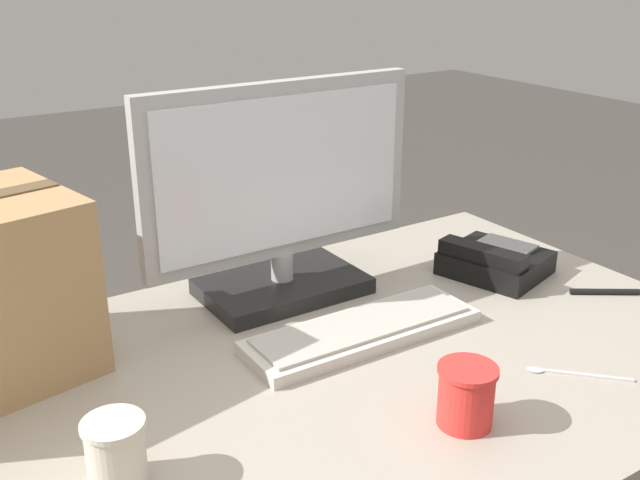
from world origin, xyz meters
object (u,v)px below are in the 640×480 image
spoon (566,373)px  paper_cup_right (466,395)px  keyboard (362,330)px  pen_marker (605,292)px  monitor (281,202)px  paper_cup_left (116,452)px  desk_phone (494,261)px

spoon → paper_cup_right: bearing=48.1°
paper_cup_right → spoon: (0.23, 0.01, -0.05)m
keyboard → pen_marker: keyboard is taller
spoon → monitor: bearing=-19.8°
paper_cup_right → pen_marker: size_ratio=0.77×
monitor → pen_marker: (0.54, -0.35, -0.19)m
paper_cup_left → pen_marker: size_ratio=0.77×
pen_marker → monitor: bearing=-179.4°
keyboard → paper_cup_left: bearing=-163.0°
spoon → paper_cup_left: bearing=34.7°
pen_marker → desk_phone: bearing=154.5°
monitor → spoon: bearing=-65.6°
monitor → paper_cup_right: 0.54m
monitor → paper_cup_right: monitor is taller
desk_phone → paper_cup_left: 0.92m
paper_cup_right → spoon: 0.24m
monitor → spoon: (0.23, -0.51, -0.19)m
monitor → paper_cup_right: bearing=-90.1°
desk_phone → pen_marker: desk_phone is taller
paper_cup_left → keyboard: bearing=16.4°
paper_cup_left → desk_phone: bearing=13.8°
monitor → spoon: size_ratio=4.39×
keyboard → spoon: bearing=-53.2°
paper_cup_right → spoon: size_ratio=0.72×
paper_cup_right → pen_marker: paper_cup_right is taller
monitor → keyboard: (0.03, -0.23, -0.18)m
monitor → desk_phone: size_ratio=2.37×
desk_phone → spoon: desk_phone is taller
desk_phone → paper_cup_left: paper_cup_left is taller
desk_phone → pen_marker: bearing=-76.1°
paper_cup_left → spoon: size_ratio=0.73×
keyboard → spoon: (0.21, -0.28, -0.01)m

